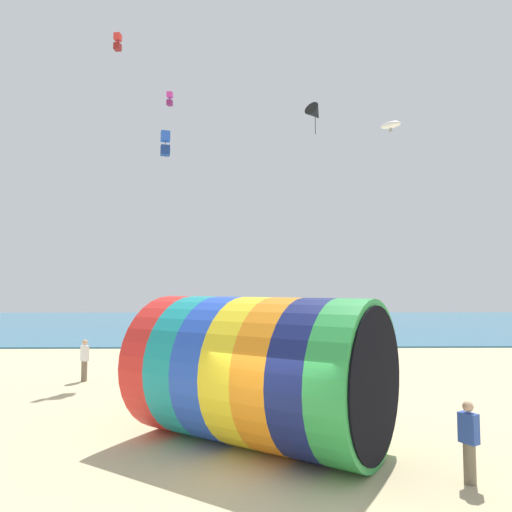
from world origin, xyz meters
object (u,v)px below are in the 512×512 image
object	(u,v)px
kite_red_box	(118,42)
kite_white_parafoil	(391,125)
kite_handler	(469,442)
kite_black_delta	(315,113)
kite_blue_box	(165,143)
giant_inflatable_tube	(258,370)
kite_magenta_box	(170,99)
bystander_near_water	(85,360)
bystander_mid_beach	(160,351)

from	to	relation	value
kite_red_box	kite_white_parafoil	world-z (taller)	kite_red_box
kite_handler	kite_black_delta	size ratio (longest dim) A/B	1.02
kite_blue_box	kite_white_parafoil	distance (m)	11.03
giant_inflatable_tube	kite_magenta_box	distance (m)	17.27
kite_red_box	kite_handler	bearing A→B (deg)	-49.98
kite_handler	bystander_near_water	size ratio (longest dim) A/B	0.94
kite_white_parafoil	kite_red_box	bearing A→B (deg)	158.92
kite_blue_box	kite_red_box	size ratio (longest dim) A/B	1.40
kite_red_box	kite_white_parafoil	xyz separation A→B (m)	(12.47, -4.81, -6.03)
kite_magenta_box	kite_white_parafoil	size ratio (longest dim) A/B	0.86
kite_magenta_box	bystander_near_water	size ratio (longest dim) A/B	0.44
kite_white_parafoil	bystander_mid_beach	bearing A→B (deg)	153.44
giant_inflatable_tube	kite_blue_box	world-z (taller)	kite_blue_box
giant_inflatable_tube	kite_white_parafoil	distance (m)	11.96
kite_blue_box	kite_black_delta	size ratio (longest dim) A/B	0.81
giant_inflatable_tube	kite_black_delta	world-z (taller)	kite_black_delta
giant_inflatable_tube	bystander_near_water	xyz separation A→B (m)	(-7.15, 7.87, -0.95)
giant_inflatable_tube	bystander_near_water	world-z (taller)	giant_inflatable_tube
kite_handler	kite_red_box	bearing A→B (deg)	130.02
kite_blue_box	bystander_mid_beach	size ratio (longest dim) A/B	0.81
kite_black_delta	kite_magenta_box	xyz separation A→B (m)	(-7.57, 0.58, 0.95)
bystander_near_water	bystander_mid_beach	distance (m)	4.22
giant_inflatable_tube	kite_handler	distance (m)	4.93
giant_inflatable_tube	bystander_near_water	bearing A→B (deg)	132.28
kite_blue_box	kite_black_delta	distance (m)	7.81
giant_inflatable_tube	bystander_near_water	distance (m)	10.68
bystander_near_water	bystander_mid_beach	size ratio (longest dim) A/B	1.09
bystander_near_water	kite_red_box	bearing A→B (deg)	86.73
giant_inflatable_tube	kite_black_delta	distance (m)	15.94
kite_black_delta	giant_inflatable_tube	bearing A→B (deg)	-106.03
kite_black_delta	kite_magenta_box	bearing A→B (deg)	175.59
kite_blue_box	bystander_near_water	world-z (taller)	kite_blue_box
kite_red_box	kite_black_delta	size ratio (longest dim) A/B	0.58
kite_blue_box	bystander_mid_beach	bearing A→B (deg)	119.51
giant_inflatable_tube	kite_magenta_box	xyz separation A→B (m)	(-4.38, 11.66, 11.97)
giant_inflatable_tube	kite_handler	size ratio (longest dim) A/B	4.37
kite_black_delta	kite_magenta_box	size ratio (longest dim) A/B	2.10
kite_handler	kite_black_delta	distance (m)	18.05
giant_inflatable_tube	kite_magenta_box	size ratio (longest dim) A/B	9.37
kite_magenta_box	bystander_mid_beach	bearing A→B (deg)	-121.61
kite_white_parafoil	kite_magenta_box	bearing A→B (deg)	151.03
bystander_near_water	kite_blue_box	bearing A→B (deg)	48.46
kite_handler	bystander_mid_beach	distance (m)	16.21
kite_handler	kite_blue_box	distance (m)	18.93
giant_inflatable_tube	bystander_mid_beach	world-z (taller)	giant_inflatable_tube
kite_handler	kite_white_parafoil	distance (m)	12.94
giant_inflatable_tube	kite_handler	world-z (taller)	giant_inflatable_tube
kite_red_box	kite_white_parafoil	size ratio (longest dim) A/B	1.05
kite_black_delta	kite_magenta_box	world-z (taller)	kite_magenta_box
kite_black_delta	bystander_mid_beach	size ratio (longest dim) A/B	1.00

